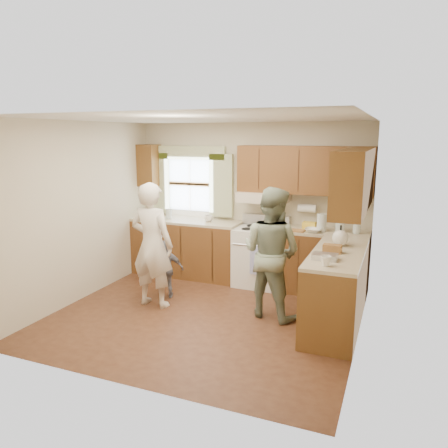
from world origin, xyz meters
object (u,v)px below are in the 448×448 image
at_px(woman_right, 271,253).
at_px(child, 166,269).
at_px(woman_left, 152,245).
at_px(stove, 261,256).

height_order(woman_right, child, woman_right).
bearing_deg(woman_left, stove, -126.91).
relative_size(woman_left, woman_right, 1.01).
distance_m(stove, woman_left, 1.80).
bearing_deg(woman_right, child, 14.08).
distance_m(stove, woman_right, 1.24).
relative_size(woman_right, child, 1.99).
distance_m(woman_right, child, 1.62).
bearing_deg(woman_right, stove, -50.96).
height_order(woman_left, woman_right, woman_left).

